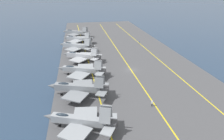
{
  "coord_description": "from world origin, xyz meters",
  "views": [
    {
      "loc": [
        -64.25,
        18.33,
        28.48
      ],
      "look_at": [
        -4.84,
        7.81,
        2.9
      ],
      "focal_mm": 32.0,
      "sensor_mm": 36.0,
      "label": 1
    }
  ],
  "objects_px": {
    "parked_jet_second": "(81,120)",
    "parked_jet_third": "(79,88)",
    "parked_jet_fourth": "(82,70)",
    "parked_jet_eighth": "(76,32)",
    "crew_blue_vest": "(139,42)",
    "crew_white_vest": "(152,103)",
    "parked_jet_fifth": "(82,56)",
    "parked_jet_seventh": "(78,39)",
    "parked_jet_sixth": "(77,46)"
  },
  "relations": [
    {
      "from": "parked_jet_second",
      "to": "parked_jet_third",
      "type": "xyz_separation_m",
      "value": [
        13.86,
        0.13,
        0.39
      ]
    },
    {
      "from": "parked_jet_fourth",
      "to": "parked_jet_eighth",
      "type": "xyz_separation_m",
      "value": [
        56.15,
        1.34,
        0.54
      ]
    },
    {
      "from": "crew_blue_vest",
      "to": "crew_white_vest",
      "type": "height_order",
      "value": "crew_white_vest"
    },
    {
      "from": "parked_jet_fifth",
      "to": "crew_white_vest",
      "type": "xyz_separation_m",
      "value": [
        -36.02,
        -16.06,
        -1.33
      ]
    },
    {
      "from": "parked_jet_seventh",
      "to": "parked_jet_fourth",
      "type": "bearing_deg",
      "value": -179.29
    },
    {
      "from": "parked_jet_fourth",
      "to": "parked_jet_sixth",
      "type": "relative_size",
      "value": 0.99
    },
    {
      "from": "parked_jet_second",
      "to": "parked_jet_seventh",
      "type": "xyz_separation_m",
      "value": [
        69.43,
        -0.78,
        0.22
      ]
    },
    {
      "from": "crew_blue_vest",
      "to": "parked_jet_second",
      "type": "bearing_deg",
      "value": 152.91
    },
    {
      "from": "parked_jet_third",
      "to": "parked_jet_eighth",
      "type": "xyz_separation_m",
      "value": [
        69.65,
        -0.09,
        0.1
      ]
    },
    {
      "from": "parked_jet_second",
      "to": "parked_jet_eighth",
      "type": "distance_m",
      "value": 83.51
    },
    {
      "from": "parked_jet_seventh",
      "to": "parked_jet_sixth",
      "type": "bearing_deg",
      "value": 175.96
    },
    {
      "from": "parked_jet_third",
      "to": "parked_jet_seventh",
      "type": "height_order",
      "value": "parked_jet_third"
    },
    {
      "from": "parked_jet_sixth",
      "to": "parked_jet_seventh",
      "type": "relative_size",
      "value": 1.07
    },
    {
      "from": "parked_jet_seventh",
      "to": "parked_jet_eighth",
      "type": "height_order",
      "value": "parked_jet_eighth"
    },
    {
      "from": "parked_jet_fourth",
      "to": "crew_blue_vest",
      "type": "height_order",
      "value": "parked_jet_fourth"
    },
    {
      "from": "crew_white_vest",
      "to": "parked_jet_third",
      "type": "bearing_deg",
      "value": 65.61
    },
    {
      "from": "parked_jet_sixth",
      "to": "parked_jet_fourth",
      "type": "bearing_deg",
      "value": -176.98
    },
    {
      "from": "parked_jet_fourth",
      "to": "parked_jet_eighth",
      "type": "distance_m",
      "value": 56.17
    },
    {
      "from": "parked_jet_seventh",
      "to": "crew_blue_vest",
      "type": "height_order",
      "value": "parked_jet_seventh"
    },
    {
      "from": "parked_jet_fourth",
      "to": "parked_jet_fifth",
      "type": "xyz_separation_m",
      "value": [
        14.4,
        -0.43,
        0.05
      ]
    },
    {
      "from": "parked_jet_second",
      "to": "crew_white_vest",
      "type": "xyz_separation_m",
      "value": [
        5.74,
        -17.79,
        -1.33
      ]
    },
    {
      "from": "parked_jet_third",
      "to": "parked_jet_fourth",
      "type": "bearing_deg",
      "value": -6.05
    },
    {
      "from": "parked_jet_seventh",
      "to": "crew_blue_vest",
      "type": "relative_size",
      "value": 9.55
    },
    {
      "from": "parked_jet_seventh",
      "to": "crew_white_vest",
      "type": "height_order",
      "value": "parked_jet_seventh"
    },
    {
      "from": "parked_jet_third",
      "to": "crew_blue_vest",
      "type": "distance_m",
      "value": 58.23
    },
    {
      "from": "parked_jet_seventh",
      "to": "crew_white_vest",
      "type": "xyz_separation_m",
      "value": [
        -63.69,
        -17.01,
        -1.55
      ]
    },
    {
      "from": "parked_jet_fourth",
      "to": "crew_blue_vest",
      "type": "relative_size",
      "value": 10.06
    },
    {
      "from": "parked_jet_second",
      "to": "crew_white_vest",
      "type": "height_order",
      "value": "parked_jet_second"
    },
    {
      "from": "parked_jet_third",
      "to": "parked_jet_second",
      "type": "bearing_deg",
      "value": -179.48
    },
    {
      "from": "parked_jet_sixth",
      "to": "crew_white_vest",
      "type": "relative_size",
      "value": 9.75
    },
    {
      "from": "crew_blue_vest",
      "to": "parked_jet_sixth",
      "type": "bearing_deg",
      "value": 101.95
    },
    {
      "from": "parked_jet_sixth",
      "to": "crew_white_vest",
      "type": "bearing_deg",
      "value": -160.19
    },
    {
      "from": "parked_jet_third",
      "to": "parked_jet_fifth",
      "type": "xyz_separation_m",
      "value": [
        27.89,
        -1.86,
        -0.39
      ]
    },
    {
      "from": "parked_jet_third",
      "to": "parked_jet_fifth",
      "type": "bearing_deg",
      "value": -3.81
    },
    {
      "from": "parked_jet_fourth",
      "to": "parked_jet_fifth",
      "type": "bearing_deg",
      "value": -1.69
    },
    {
      "from": "parked_jet_sixth",
      "to": "crew_white_vest",
      "type": "xyz_separation_m",
      "value": [
        -49.9,
        -17.98,
        -1.56
      ]
    },
    {
      "from": "parked_jet_second",
      "to": "crew_blue_vest",
      "type": "distance_m",
      "value": 70.15
    },
    {
      "from": "parked_jet_second",
      "to": "parked_jet_fifth",
      "type": "bearing_deg",
      "value": -2.37
    },
    {
      "from": "crew_blue_vest",
      "to": "parked_jet_fifth",
      "type": "bearing_deg",
      "value": 124.4
    },
    {
      "from": "parked_jet_third",
      "to": "parked_jet_eighth",
      "type": "relative_size",
      "value": 1.01
    },
    {
      "from": "parked_jet_fourth",
      "to": "parked_jet_eighth",
      "type": "relative_size",
      "value": 0.99
    },
    {
      "from": "parked_jet_second",
      "to": "parked_jet_fourth",
      "type": "relative_size",
      "value": 0.96
    },
    {
      "from": "parked_jet_fourth",
      "to": "parked_jet_sixth",
      "type": "xyz_separation_m",
      "value": [
        28.29,
        1.49,
        0.29
      ]
    },
    {
      "from": "crew_blue_vest",
      "to": "crew_white_vest",
      "type": "distance_m",
      "value": 58.44
    },
    {
      "from": "parked_jet_sixth",
      "to": "crew_blue_vest",
      "type": "distance_m",
      "value": 32.88
    },
    {
      "from": "parked_jet_eighth",
      "to": "parked_jet_third",
      "type": "bearing_deg",
      "value": 179.93
    },
    {
      "from": "parked_jet_fifth",
      "to": "parked_jet_eighth",
      "type": "xyz_separation_m",
      "value": [
        41.75,
        1.77,
        0.49
      ]
    },
    {
      "from": "parked_jet_fourth",
      "to": "parked_jet_seventh",
      "type": "xyz_separation_m",
      "value": [
        42.07,
        0.52,
        0.27
      ]
    },
    {
      "from": "crew_blue_vest",
      "to": "parked_jet_fourth",
      "type": "bearing_deg",
      "value": 138.88
    },
    {
      "from": "parked_jet_seventh",
      "to": "crew_blue_vest",
      "type": "bearing_deg",
      "value": -102.64
    }
  ]
}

